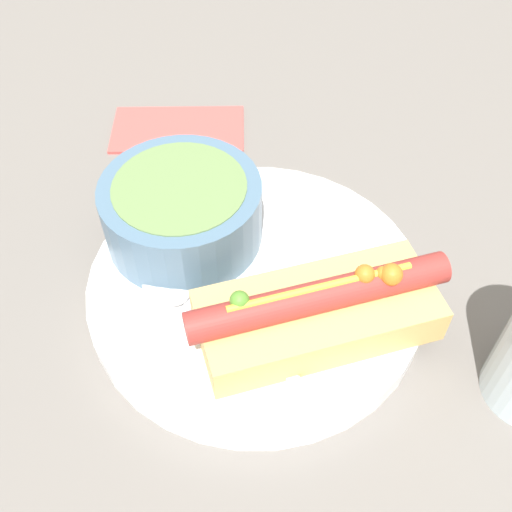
% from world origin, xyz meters
% --- Properties ---
extents(ground_plane, '(4.00, 4.00, 0.00)m').
position_xyz_m(ground_plane, '(0.00, 0.00, 0.00)').
color(ground_plane, slate).
extents(dinner_plate, '(0.25, 0.25, 0.02)m').
position_xyz_m(dinner_plate, '(0.00, 0.00, 0.01)').
color(dinner_plate, white).
rests_on(dinner_plate, ground_plane).
extents(hot_dog, '(0.18, 0.10, 0.05)m').
position_xyz_m(hot_dog, '(0.02, -0.06, 0.04)').
color(hot_dog, '#DBAD60').
rests_on(hot_dog, dinner_plate).
extents(soup_bowl, '(0.12, 0.12, 0.05)m').
position_xyz_m(soup_bowl, '(-0.03, 0.07, 0.05)').
color(soup_bowl, slate).
rests_on(soup_bowl, dinner_plate).
extents(spoon, '(0.07, 0.14, 0.01)m').
position_xyz_m(spoon, '(-0.06, 0.01, 0.02)').
color(spoon, '#B7B7BC').
rests_on(spoon, dinner_plate).
extents(napkin, '(0.15, 0.12, 0.01)m').
position_xyz_m(napkin, '(0.03, 0.22, 0.00)').
color(napkin, '#E04C47').
rests_on(napkin, ground_plane).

